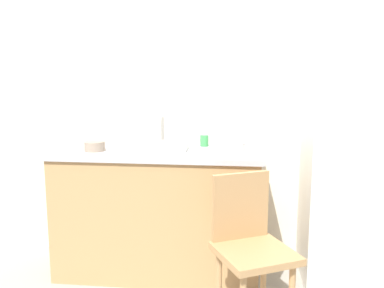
% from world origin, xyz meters
% --- Properties ---
extents(back_wall, '(4.80, 0.10, 2.66)m').
position_xyz_m(back_wall, '(0.00, 1.00, 1.33)').
color(back_wall, silver).
rests_on(back_wall, ground_plane).
extents(cabinet_base, '(1.44, 0.60, 0.88)m').
position_xyz_m(cabinet_base, '(-0.17, 0.65, 0.44)').
color(cabinet_base, tan).
rests_on(cabinet_base, ground_plane).
extents(countertop, '(1.48, 0.64, 0.04)m').
position_xyz_m(countertop, '(-0.17, 0.65, 0.90)').
color(countertop, '#B7B7BC').
rests_on(countertop, cabinet_base).
extents(faucet, '(0.02, 0.02, 0.25)m').
position_xyz_m(faucet, '(-0.20, 0.90, 1.05)').
color(faucet, '#B7B7BC').
rests_on(faucet, countertop).
extents(refrigerator, '(0.64, 0.56, 1.21)m').
position_xyz_m(refrigerator, '(1.19, 0.67, 0.61)').
color(refrigerator, silver).
rests_on(refrigerator, ground_plane).
extents(chair, '(0.54, 0.54, 0.89)m').
position_xyz_m(chair, '(0.48, 0.02, 0.50)').
color(chair, tan).
rests_on(chair, ground_plane).
extents(dish_tray, '(0.28, 0.20, 0.05)m').
position_xyz_m(dish_tray, '(-0.09, 0.63, 0.95)').
color(dish_tray, white).
rests_on(dish_tray, countertop).
extents(terracotta_bowl, '(0.15, 0.15, 0.07)m').
position_xyz_m(terracotta_bowl, '(-0.59, 0.53, 0.96)').
color(terracotta_bowl, gray).
rests_on(terracotta_bowl, countertop).
extents(cup_white, '(0.08, 0.08, 0.09)m').
position_xyz_m(cup_white, '(0.41, 0.44, 0.97)').
color(cup_white, white).
rests_on(cup_white, countertop).
extents(cup_green, '(0.06, 0.06, 0.08)m').
position_xyz_m(cup_green, '(0.15, 0.81, 0.97)').
color(cup_green, green).
rests_on(cup_green, countertop).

